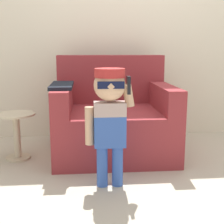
% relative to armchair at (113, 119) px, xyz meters
% --- Properties ---
extents(ground_plane, '(10.00, 10.00, 0.00)m').
position_rel_armchair_xyz_m(ground_plane, '(0.21, 0.00, -0.35)').
color(ground_plane, '#BCB29E').
extents(wall_back, '(10.00, 0.05, 2.60)m').
position_rel_armchair_xyz_m(wall_back, '(0.21, 0.67, 0.95)').
color(wall_back, beige).
rests_on(wall_back, ground_plane).
extents(armchair, '(1.17, 1.02, 0.98)m').
position_rel_armchair_xyz_m(armchair, '(0.00, 0.00, 0.00)').
color(armchair, maroon).
rests_on(armchair, ground_plane).
extents(person_child, '(0.37, 0.28, 0.91)m').
position_rel_armchair_xyz_m(person_child, '(-0.10, -0.81, 0.26)').
color(person_child, '#3356AD').
rests_on(person_child, ground_plane).
extents(side_table, '(0.36, 0.36, 0.45)m').
position_rel_armchair_xyz_m(side_table, '(-0.93, -0.14, -0.08)').
color(side_table, beige).
rests_on(side_table, ground_plane).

